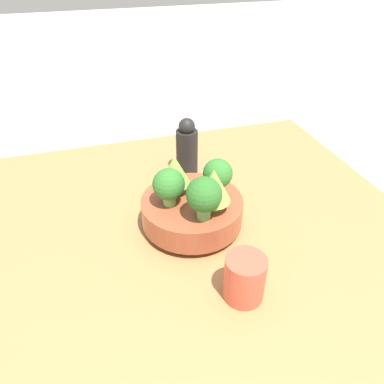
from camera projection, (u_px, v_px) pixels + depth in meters
ground_plane at (198, 231)px, 0.83m from camera, size 6.00×6.00×0.00m
table at (198, 226)px, 0.82m from camera, size 0.92×0.84×0.03m
bowl at (192, 211)px, 0.78m from camera, size 0.21×0.21×0.07m
romanesco_piece_near at (213, 186)px, 0.71m from camera, size 0.07×0.07×0.09m
romanesco_piece_far at (175, 171)px, 0.76m from camera, size 0.06×0.06×0.09m
broccoli_floret_left at (169, 185)px, 0.73m from camera, size 0.06×0.06×0.08m
broccoli_floret_right at (218, 175)px, 0.75m from camera, size 0.06×0.06×0.08m
broccoli_floret_front at (204, 196)px, 0.69m from camera, size 0.07×0.07×0.09m
cup at (245, 278)px, 0.62m from camera, size 0.07×0.07×0.08m
pepper_mill at (187, 148)px, 0.94m from camera, size 0.05×0.05×0.15m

